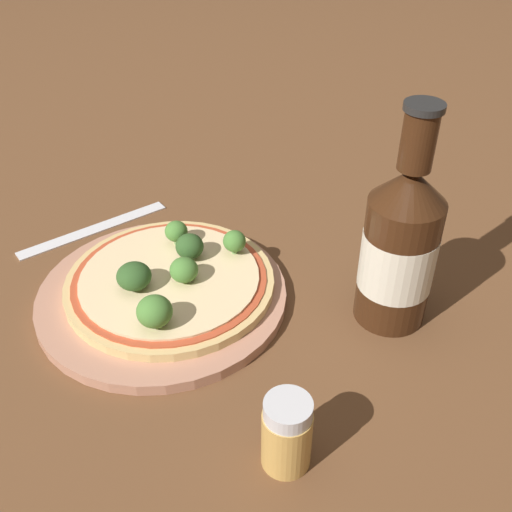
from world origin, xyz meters
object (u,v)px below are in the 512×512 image
Objects in this scene: pizza at (170,281)px; beer_bottle at (400,246)px; fork at (94,229)px; pepper_shaker at (287,433)px.

beer_bottle reaches higher than pizza.
pepper_shaker is at bearing -92.04° from fork.
pepper_shaker is at bearing -75.08° from beer_bottle.
pizza is 0.24m from beer_bottle.
pizza reaches higher than fork.
beer_bottle is at bearing -60.88° from fork.
pizza is at bearing 167.32° from pepper_shaker.
fork is at bearing 172.44° from pepper_shaker.
pepper_shaker is 0.40m from fork.
fork is (-0.34, -0.15, -0.08)m from beer_bottle.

